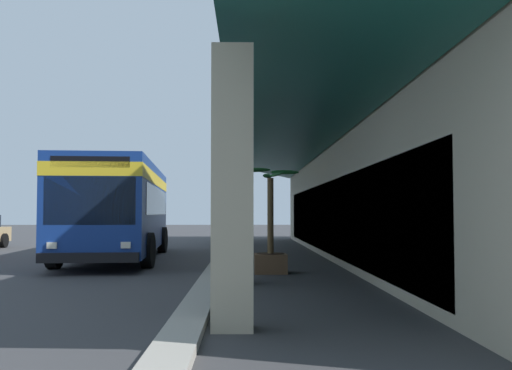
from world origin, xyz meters
The scene contains 5 objects.
ground centered at (0.00, 8.00, 0.00)m, with size 120.00×120.00×0.00m, color #38383A.
curb_strip centered at (-0.78, 3.81, 0.06)m, with size 37.27×0.50×0.12m, color #9E998E.
plaza_building centered at (-0.78, 13.43, 3.73)m, with size 31.35×15.69×7.44m.
transit_bus centered at (-0.22, 0.28, 1.85)m, with size 11.37×3.44×3.34m.
potted_palm centered at (4.75, 5.23, 0.68)m, with size 1.85×1.66×2.75m.
Camera 1 is at (20.02, 4.59, 1.54)m, focal length 41.47 mm.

